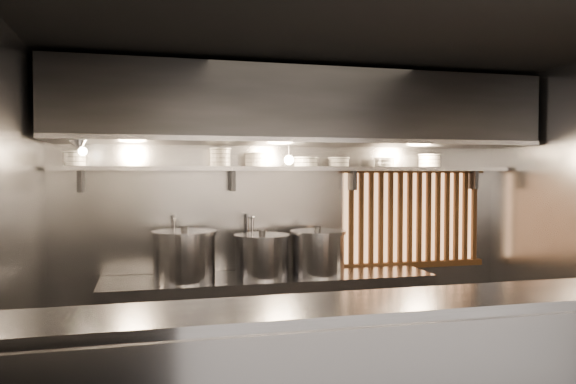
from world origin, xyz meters
name	(u,v)px	position (x,y,z in m)	size (l,w,h in m)	color
ceiling	(344,40)	(0.00, 0.00, 2.80)	(4.50, 4.50, 0.00)	black
wall_back	(291,217)	(0.00, 1.50, 1.40)	(4.50, 4.50, 0.00)	gray
wall_left	(6,243)	(-2.25, 0.00, 1.40)	(3.00, 3.00, 0.00)	gray
cooking_bench	(270,325)	(-0.30, 1.13, 0.45)	(3.00, 0.70, 0.90)	#95959A
bowl_shelf	(296,169)	(0.00, 1.32, 1.88)	(4.40, 0.34, 0.04)	#95959A
exhaust_hood	(302,109)	(0.00, 1.10, 2.42)	(4.40, 0.81, 0.65)	#2D2D30
wood_screen	(413,217)	(1.30, 1.45, 1.38)	(1.56, 0.09, 1.04)	#FFB372
faucet_left	(173,231)	(-1.15, 1.37, 1.31)	(0.04, 0.30, 0.50)	silver
faucet_right	(249,229)	(-0.45, 1.37, 1.31)	(0.04, 0.30, 0.50)	silver
heat_lamp	(79,144)	(-1.90, 0.85, 2.07)	(0.25, 0.35, 0.20)	#95959A
pendant_bulb	(289,160)	(-0.10, 1.20, 1.96)	(0.09, 0.09, 0.19)	#2D2D30
stock_pot_left	(184,256)	(-1.07, 1.10, 1.12)	(0.67, 0.67, 0.48)	#95959A
stock_pot_mid	(262,255)	(-0.38, 1.10, 1.09)	(0.52, 0.52, 0.42)	#95959A
stock_pot_right	(318,252)	(0.15, 1.09, 1.11)	(0.65, 0.65, 0.45)	#95959A
bowl_stack_0	(75,158)	(-1.98, 1.32, 1.97)	(0.20, 0.20, 0.13)	white
bowl_stack_1	(220,157)	(-0.72, 1.32, 1.99)	(0.20, 0.20, 0.17)	white
bowl_stack_2	(256,159)	(-0.39, 1.32, 1.97)	(0.22, 0.22, 0.13)	white
bowl_stack_3	(306,162)	(0.10, 1.32, 1.95)	(0.24, 0.24, 0.09)	white
bowl_stack_4	(339,162)	(0.43, 1.32, 1.95)	(0.21, 0.21, 0.09)	white
bowl_stack_5	(384,162)	(0.91, 1.32, 1.95)	(0.21, 0.21, 0.09)	white
bowl_stack_6	(429,161)	(1.41, 1.32, 1.97)	(0.23, 0.23, 0.13)	white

